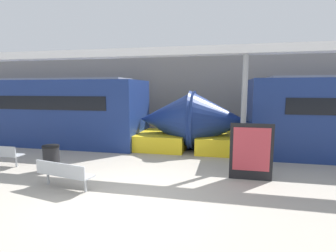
{
  "coord_description": "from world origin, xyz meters",
  "views": [
    {
      "loc": [
        2.33,
        -5.83,
        2.72
      ],
      "look_at": [
        0.36,
        3.14,
        1.4
      ],
      "focal_mm": 28.0,
      "sensor_mm": 36.0,
      "label": 1
    }
  ],
  "objects": [
    {
      "name": "support_column_near",
      "position": [
        2.95,
        3.4,
        1.92
      ],
      "size": [
        0.19,
        0.19,
        3.85
      ],
      "primitive_type": "cylinder",
      "color": "gray",
      "rests_on": "ground_plane"
    },
    {
      "name": "station_wall",
      "position": [
        0.0,
        9.32,
        2.5
      ],
      "size": [
        56.0,
        0.2,
        5.0
      ],
      "primitive_type": "cube",
      "color": "gray",
      "rests_on": "ground_plane"
    },
    {
      "name": "train_right",
      "position": [
        -7.11,
        5.71,
        1.51
      ],
      "size": [
        16.06,
        2.93,
        3.2
      ],
      "color": "navy",
      "rests_on": "ground_plane"
    },
    {
      "name": "bench_near",
      "position": [
        -1.9,
        0.23,
        0.46
      ],
      "size": [
        1.74,
        0.77,
        0.76
      ],
      "rotation": [
        0.0,
        0.0,
        -0.2
      ],
      "color": "#ADB2B7",
      "rests_on": "ground_plane"
    },
    {
      "name": "trash_bin",
      "position": [
        -3.27,
        1.58,
        0.43
      ],
      "size": [
        0.55,
        0.55,
        0.86
      ],
      "color": "black",
      "rests_on": "ground_plane"
    },
    {
      "name": "poster_board",
      "position": [
        3.12,
        2.09,
        0.86
      ],
      "size": [
        1.24,
        0.07,
        1.71
      ],
      "color": "black",
      "rests_on": "ground_plane"
    },
    {
      "name": "canopy_beam",
      "position": [
        2.95,
        3.4,
        3.99
      ],
      "size": [
        28.0,
        0.6,
        0.28
      ],
      "primitive_type": "cube",
      "color": "silver",
      "rests_on": "support_column_near"
    },
    {
      "name": "ground_plane",
      "position": [
        0.0,
        0.0,
        0.0
      ],
      "size": [
        60.0,
        60.0,
        0.0
      ],
      "primitive_type": "plane",
      "color": "#A8A093"
    }
  ]
}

